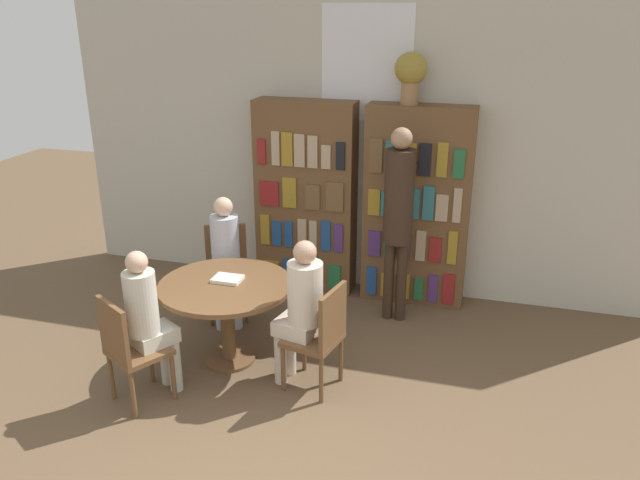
{
  "coord_description": "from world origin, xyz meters",
  "views": [
    {
      "loc": [
        1.29,
        -2.9,
        2.91
      ],
      "look_at": [
        -0.06,
        1.77,
        1.05
      ],
      "focal_mm": 35.0,
      "sensor_mm": 36.0,
      "label": 1
    }
  ],
  "objects_px": {
    "chair_near_camera": "(129,347)",
    "seated_reader_left": "(226,253)",
    "reading_table": "(226,298)",
    "seated_reader_back": "(149,316)",
    "bookshelf_right": "(416,207)",
    "seated_reader_right": "(301,304)",
    "flower_vase": "(411,73)",
    "chair_far_side": "(321,333)",
    "chair_left_side": "(227,266)",
    "librarian_standing": "(399,207)",
    "bookshelf_left": "(306,198)"
  },
  "relations": [
    {
      "from": "seated_reader_left",
      "to": "seated_reader_back",
      "type": "xyz_separation_m",
      "value": [
        -0.06,
        -1.27,
        -0.02
      ]
    },
    {
      "from": "chair_near_camera",
      "to": "chair_far_side",
      "type": "xyz_separation_m",
      "value": [
        1.33,
        0.59,
        0.0
      ]
    },
    {
      "from": "bookshelf_right",
      "to": "reading_table",
      "type": "bearing_deg",
      "value": -128.93
    },
    {
      "from": "flower_vase",
      "to": "librarian_standing",
      "type": "relative_size",
      "value": 0.26
    },
    {
      "from": "bookshelf_left",
      "to": "chair_left_side",
      "type": "distance_m",
      "value": 1.12
    },
    {
      "from": "seated_reader_right",
      "to": "seated_reader_back",
      "type": "distance_m",
      "value": 1.16
    },
    {
      "from": "chair_near_camera",
      "to": "librarian_standing",
      "type": "bearing_deg",
      "value": 78.97
    },
    {
      "from": "reading_table",
      "to": "chair_near_camera",
      "type": "xyz_separation_m",
      "value": [
        -0.45,
        -0.78,
        -0.1
      ]
    },
    {
      "from": "chair_near_camera",
      "to": "chair_left_side",
      "type": "height_order",
      "value": "same"
    },
    {
      "from": "flower_vase",
      "to": "seated_reader_right",
      "type": "height_order",
      "value": "flower_vase"
    },
    {
      "from": "bookshelf_left",
      "to": "chair_far_side",
      "type": "bearing_deg",
      "value": -69.41
    },
    {
      "from": "flower_vase",
      "to": "librarian_standing",
      "type": "distance_m",
      "value": 1.26
    },
    {
      "from": "flower_vase",
      "to": "seated_reader_left",
      "type": "height_order",
      "value": "flower_vase"
    },
    {
      "from": "bookshelf_left",
      "to": "seated_reader_back",
      "type": "height_order",
      "value": "bookshelf_left"
    },
    {
      "from": "librarian_standing",
      "to": "flower_vase",
      "type": "bearing_deg",
      "value": 92.68
    },
    {
      "from": "reading_table",
      "to": "bookshelf_right",
      "type": "bearing_deg",
      "value": 51.07
    },
    {
      "from": "flower_vase",
      "to": "chair_left_side",
      "type": "bearing_deg",
      "value": -151.87
    },
    {
      "from": "bookshelf_right",
      "to": "seated_reader_left",
      "type": "distance_m",
      "value": 1.94
    },
    {
      "from": "flower_vase",
      "to": "bookshelf_right",
      "type": "bearing_deg",
      "value": -2.14
    },
    {
      "from": "chair_near_camera",
      "to": "seated_reader_left",
      "type": "height_order",
      "value": "seated_reader_left"
    },
    {
      "from": "chair_far_side",
      "to": "seated_reader_right",
      "type": "bearing_deg",
      "value": 90.0
    },
    {
      "from": "chair_near_camera",
      "to": "seated_reader_left",
      "type": "xyz_separation_m",
      "value": [
        0.16,
        1.43,
        0.21
      ]
    },
    {
      "from": "bookshelf_right",
      "to": "chair_far_side",
      "type": "xyz_separation_m",
      "value": [
        -0.46,
        -1.85,
        -0.5
      ]
    },
    {
      "from": "chair_near_camera",
      "to": "seated_reader_left",
      "type": "distance_m",
      "value": 1.46
    },
    {
      "from": "bookshelf_right",
      "to": "chair_near_camera",
      "type": "bearing_deg",
      "value": -126.29
    },
    {
      "from": "reading_table",
      "to": "seated_reader_right",
      "type": "height_order",
      "value": "seated_reader_right"
    },
    {
      "from": "reading_table",
      "to": "chair_left_side",
      "type": "distance_m",
      "value": 0.9
    },
    {
      "from": "chair_far_side",
      "to": "seated_reader_left",
      "type": "height_order",
      "value": "seated_reader_left"
    },
    {
      "from": "seated_reader_back",
      "to": "librarian_standing",
      "type": "bearing_deg",
      "value": 78.11
    },
    {
      "from": "reading_table",
      "to": "seated_reader_right",
      "type": "distance_m",
      "value": 0.73
    },
    {
      "from": "bookshelf_right",
      "to": "flower_vase",
      "type": "distance_m",
      "value": 1.3
    },
    {
      "from": "bookshelf_right",
      "to": "seated_reader_right",
      "type": "xyz_separation_m",
      "value": [
        -0.64,
        -1.81,
        -0.29
      ]
    },
    {
      "from": "chair_near_camera",
      "to": "reading_table",
      "type": "bearing_deg",
      "value": 90.0
    },
    {
      "from": "chair_far_side",
      "to": "seated_reader_back",
      "type": "height_order",
      "value": "seated_reader_back"
    },
    {
      "from": "flower_vase",
      "to": "bookshelf_left",
      "type": "bearing_deg",
      "value": -179.74
    },
    {
      "from": "bookshelf_right",
      "to": "librarian_standing",
      "type": "relative_size",
      "value": 1.07
    },
    {
      "from": "seated_reader_left",
      "to": "seated_reader_back",
      "type": "height_order",
      "value": "seated_reader_left"
    },
    {
      "from": "chair_far_side",
      "to": "bookshelf_right",
      "type": "bearing_deg",
      "value": -2.02
    },
    {
      "from": "seated_reader_back",
      "to": "seated_reader_left",
      "type": "bearing_deg",
      "value": 117.12
    },
    {
      "from": "flower_vase",
      "to": "chair_left_side",
      "type": "relative_size",
      "value": 0.54
    },
    {
      "from": "bookshelf_left",
      "to": "chair_left_side",
      "type": "bearing_deg",
      "value": -123.2
    },
    {
      "from": "reading_table",
      "to": "seated_reader_left",
      "type": "bearing_deg",
      "value": 113.97
    },
    {
      "from": "seated_reader_left",
      "to": "flower_vase",
      "type": "bearing_deg",
      "value": -170.17
    },
    {
      "from": "bookshelf_right",
      "to": "flower_vase",
      "type": "height_order",
      "value": "flower_vase"
    },
    {
      "from": "chair_near_camera",
      "to": "seated_reader_left",
      "type": "bearing_deg",
      "value": 113.76
    },
    {
      "from": "seated_reader_left",
      "to": "reading_table",
      "type": "bearing_deg",
      "value": 90.0
    },
    {
      "from": "chair_far_side",
      "to": "librarian_standing",
      "type": "bearing_deg",
      "value": -2.9
    },
    {
      "from": "reading_table",
      "to": "seated_reader_back",
      "type": "xyz_separation_m",
      "value": [
        -0.36,
        -0.62,
        0.09
      ]
    },
    {
      "from": "bookshelf_left",
      "to": "reading_table",
      "type": "bearing_deg",
      "value": -96.34
    },
    {
      "from": "seated_reader_left",
      "to": "seated_reader_right",
      "type": "bearing_deg",
      "value": 117.03
    }
  ]
}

